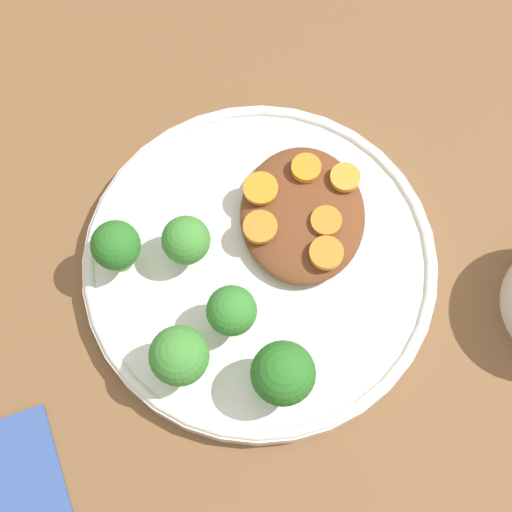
{
  "coord_description": "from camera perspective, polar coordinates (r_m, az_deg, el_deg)",
  "views": [
    {
      "loc": [
        -0.22,
        -0.0,
        0.65
      ],
      "look_at": [
        0.0,
        0.0,
        0.03
      ],
      "focal_mm": 60.0,
      "sensor_mm": 36.0,
      "label": 1
    }
  ],
  "objects": [
    {
      "name": "broccoli_floret_1",
      "position": [
        0.64,
        -9.57,
        0.47
      ],
      "size": [
        0.04,
        0.04,
        0.05
      ],
      "color": "#759E51",
      "rests_on": "plate"
    },
    {
      "name": "broccoli_floret_3",
      "position": [
        0.61,
        -5.42,
        -6.67
      ],
      "size": [
        0.04,
        0.04,
        0.06
      ],
      "color": "#759E51",
      "rests_on": "plate"
    },
    {
      "name": "broccoli_floret_2",
      "position": [
        0.64,
        -4.94,
        1.0
      ],
      "size": [
        0.04,
        0.04,
        0.05
      ],
      "color": "#759E51",
      "rests_on": "plate"
    },
    {
      "name": "carrot_slice_2",
      "position": [
        0.67,
        5.71,
        5.24
      ],
      "size": [
        0.02,
        0.02,
        0.01
      ],
      "primitive_type": "cylinder",
      "color": "orange",
      "rests_on": "stew_mound"
    },
    {
      "name": "carrot_slice_3",
      "position": [
        0.66,
        4.44,
        2.36
      ],
      "size": [
        0.02,
        0.02,
        0.0
      ],
      "primitive_type": "cylinder",
      "color": "orange",
      "rests_on": "stew_mound"
    },
    {
      "name": "plate",
      "position": [
        0.67,
        0.0,
        -0.6
      ],
      "size": [
        0.28,
        0.28,
        0.02
      ],
      "color": "silver",
      "rests_on": "ground_plane"
    },
    {
      "name": "carrot_slice_0",
      "position": [
        0.64,
        4.45,
        -0.08
      ],
      "size": [
        0.03,
        0.03,
        0.01
      ],
      "primitive_type": "cylinder",
      "color": "orange",
      "rests_on": "stew_mound"
    },
    {
      "name": "broccoli_floret_4",
      "position": [
        0.61,
        1.53,
        -7.87
      ],
      "size": [
        0.05,
        0.05,
        0.06
      ],
      "color": "#759E51",
      "rests_on": "plate"
    },
    {
      "name": "carrot_slice_5",
      "position": [
        0.66,
        -0.02,
        4.53
      ],
      "size": [
        0.03,
        0.03,
        0.0
      ],
      "primitive_type": "cylinder",
      "color": "orange",
      "rests_on": "stew_mound"
    },
    {
      "name": "carrot_slice_1",
      "position": [
        0.65,
        -0.17,
        1.96
      ],
      "size": [
        0.03,
        0.03,
        0.01
      ],
      "primitive_type": "cylinder",
      "color": "orange",
      "rests_on": "stew_mound"
    },
    {
      "name": "carrot_slice_4",
      "position": [
        0.67,
        3.11,
        5.88
      ],
      "size": [
        0.02,
        0.02,
        0.01
      ],
      "primitive_type": "cylinder",
      "color": "orange",
      "rests_on": "stew_mound"
    },
    {
      "name": "broccoli_floret_0",
      "position": [
        0.62,
        -1.91,
        -3.71
      ],
      "size": [
        0.04,
        0.04,
        0.05
      ],
      "color": "#759E51",
      "rests_on": "plate"
    },
    {
      "name": "stew_mound",
      "position": [
        0.67,
        2.87,
        2.79
      ],
      "size": [
        0.12,
        0.1,
        0.02
      ],
      "primitive_type": "ellipsoid",
      "color": "brown",
      "rests_on": "plate"
    },
    {
      "name": "ground_plane",
      "position": [
        0.68,
        0.0,
        -0.92
      ],
      "size": [
        4.0,
        4.0,
        0.0
      ],
      "primitive_type": "plane",
      "color": "brown"
    }
  ]
}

